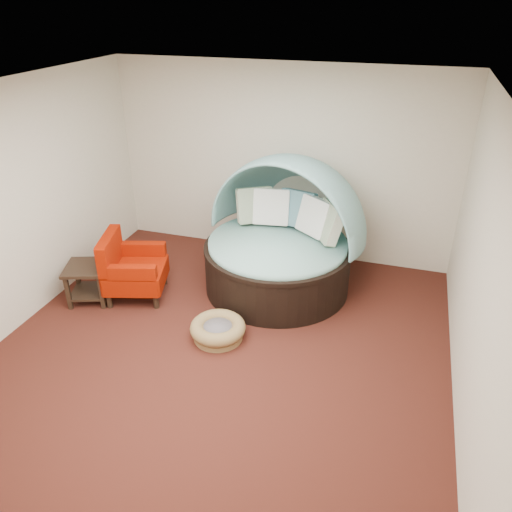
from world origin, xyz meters
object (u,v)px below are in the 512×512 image
(canopy_daybed, at_px, (282,229))
(side_table, at_px, (88,278))
(pet_basket, at_px, (218,329))
(red_armchair, at_px, (131,268))

(canopy_daybed, xyz_separation_m, side_table, (-2.28, -1.14, -0.50))
(canopy_daybed, bearing_deg, pet_basket, -91.68)
(pet_basket, bearing_deg, red_armchair, 159.10)
(red_armchair, relative_size, side_table, 1.40)
(pet_basket, height_order, side_table, side_table)
(canopy_daybed, xyz_separation_m, red_armchair, (-1.80, -0.87, -0.42))
(canopy_daybed, bearing_deg, side_table, -139.77)
(red_armchair, bearing_deg, canopy_daybed, 9.49)
(canopy_daybed, relative_size, pet_basket, 3.06)
(canopy_daybed, relative_size, red_armchair, 2.58)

